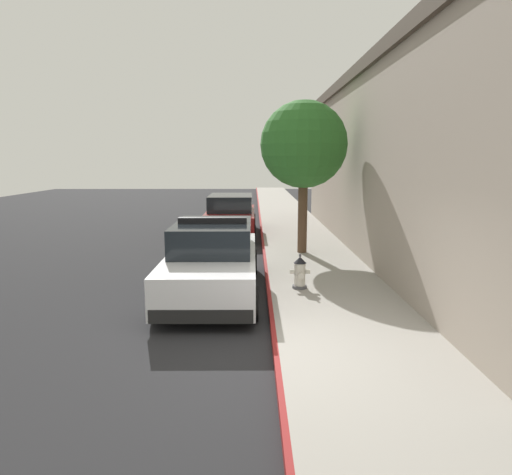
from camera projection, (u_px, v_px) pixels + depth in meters
The scene contains 8 objects.
ground_plane at pixel (135, 243), 16.65m from camera, with size 31.40×60.00×0.20m, color #232326.
sidewalk_pavement at pixel (300, 239), 16.65m from camera, with size 2.65×60.00×0.14m, color #9E9991.
curb_painted_edge at pixel (262, 239), 16.64m from camera, with size 0.08×60.00×0.14m, color maroon.
storefront_building at pixel (466, 163), 14.02m from camera, with size 7.29×19.34×5.62m.
police_cruiser at pixel (213, 260), 9.97m from camera, with size 1.94×4.84×1.68m.
parked_car_silver_ahead at pixel (231, 216), 17.80m from camera, with size 1.94×4.84×1.56m.
fire_hydrant at pixel (300, 273), 9.95m from camera, with size 0.44×0.40×0.76m.
street_tree at pixel (304, 145), 13.37m from camera, with size 2.55×2.55×4.49m.
Camera 1 is at (-0.37, -6.40, 2.91)m, focal length 32.10 mm.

